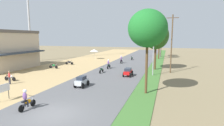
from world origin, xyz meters
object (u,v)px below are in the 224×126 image
object	(u,v)px
median_tree_second	(156,36)
car_sedan_red	(128,72)
parked_motorbike_nearest	(10,77)
streetlamp_mid	(161,43)
motorbike_ahead_second	(101,70)
median_tree_nearest	(148,29)
motorbike_ahead_fourth	(121,60)
utility_pole_near	(172,43)
vendor_umbrella	(94,50)
parked_motorbike_third	(69,62)
streetlamp_near	(154,43)
median_tree_third	(160,31)
car_hatchback_silver	(82,81)
motorbike_ahead_third	(109,64)
motorbike_foreground_rider	(26,100)
street_signboard	(3,89)
pedestrian_on_shoulder	(9,77)
parked_motorbike_second	(53,66)
motorbike_ahead_fifth	(132,58)
median_tree_fourth	(161,34)

from	to	relation	value
median_tree_second	car_sedan_red	world-z (taller)	median_tree_second
parked_motorbike_nearest	streetlamp_mid	world-z (taller)	streetlamp_mid
motorbike_ahead_second	median_tree_nearest	bearing A→B (deg)	-46.46
motorbike_ahead_fourth	utility_pole_near	bearing A→B (deg)	-37.30
vendor_umbrella	utility_pole_near	distance (m)	22.87
parked_motorbike_third	utility_pole_near	size ratio (longest dim) A/B	0.20
vendor_umbrella	streetlamp_near	distance (m)	22.76
median_tree_third	car_hatchback_silver	bearing A→B (deg)	-103.06
car_hatchback_silver	motorbike_ahead_third	size ratio (longest dim) A/B	1.11
median_tree_nearest	motorbike_foreground_rider	world-z (taller)	median_tree_nearest
street_signboard	motorbike_ahead_third	xyz separation A→B (m)	(3.80, 18.43, -0.25)
parked_motorbike_nearest	pedestrian_on_shoulder	distance (m)	1.90
street_signboard	pedestrian_on_shoulder	xyz separation A→B (m)	(-4.24, 4.60, -0.14)
motorbike_ahead_fourth	streetlamp_near	bearing A→B (deg)	-54.36
motorbike_ahead_fourth	vendor_umbrella	bearing A→B (deg)	148.34
pedestrian_on_shoulder	motorbike_ahead_third	size ratio (longest dim) A/B	0.90
streetlamp_mid	motorbike_foreground_rider	size ratio (longest dim) A/B	3.94
parked_motorbike_third	median_tree_second	world-z (taller)	median_tree_second
parked_motorbike_nearest	median_tree_nearest	distance (m)	18.48
street_signboard	median_tree_third	xyz separation A→B (m)	(11.65, 36.35, 6.04)
parked_motorbike_second	pedestrian_on_shoulder	size ratio (longest dim) A/B	1.11
car_sedan_red	motorbike_ahead_fifth	bearing A→B (deg)	99.29
median_tree_nearest	motorbike_ahead_third	distance (m)	15.95
median_tree_third	car_sedan_red	size ratio (longest dim) A/B	3.88
median_tree_second	motorbike_ahead_fifth	bearing A→B (deg)	118.27
motorbike_foreground_rider	median_tree_nearest	bearing A→B (deg)	39.81
median_tree_second	median_tree_fourth	size ratio (longest dim) A/B	1.04
median_tree_nearest	car_hatchback_silver	distance (m)	9.31
parked_motorbike_nearest	utility_pole_near	distance (m)	23.67
median_tree_fourth	car_hatchback_silver	distance (m)	37.00
vendor_umbrella	utility_pole_near	xyz separation A→B (m)	(18.67, -12.98, 2.46)
utility_pole_near	car_hatchback_silver	bearing A→B (deg)	-129.73
median_tree_nearest	motorbike_ahead_second	size ratio (longest dim) A/B	4.63
pedestrian_on_shoulder	motorbike_ahead_fourth	distance (m)	22.67
street_signboard	streetlamp_near	xyz separation A→B (m)	(11.89, 15.03, 3.79)
car_sedan_red	motorbike_foreground_rider	distance (m)	15.19
parked_motorbike_nearest	street_signboard	bearing A→B (deg)	-46.79
median_tree_third	motorbike_ahead_fifth	xyz separation A→B (m)	(-6.23, -4.35, -6.57)
median_tree_third	motorbike_ahead_fourth	bearing A→B (deg)	-124.24
parked_motorbike_second	motorbike_ahead_second	xyz separation A→B (m)	(9.75, -1.24, 0.02)
utility_pole_near	car_sedan_red	bearing A→B (deg)	-142.00
pedestrian_on_shoulder	car_hatchback_silver	world-z (taller)	pedestrian_on_shoulder
pedestrian_on_shoulder	median_tree_third	size ratio (longest dim) A/B	0.18
median_tree_nearest	streetlamp_mid	distance (m)	33.60
vendor_umbrella	utility_pole_near	world-z (taller)	utility_pole_near
median_tree_second	motorbike_foreground_rider	size ratio (longest dim) A/B	4.59
utility_pole_near	motorbike_ahead_third	world-z (taller)	utility_pole_near
median_tree_nearest	median_tree_third	distance (m)	30.42
pedestrian_on_shoulder	car_hatchback_silver	bearing A→B (deg)	9.76
streetlamp_mid	car_sedan_red	distance (m)	26.64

